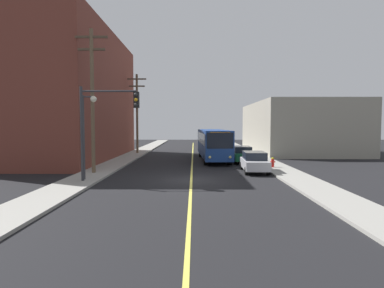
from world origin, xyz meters
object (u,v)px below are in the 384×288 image
(city_bus, at_px, (213,143))
(fire_hydrant, at_px, (273,162))
(traffic_signal_left_corner, at_px, (106,116))
(parked_car_silver, at_px, (254,162))
(utility_pole_mid, at_px, (137,110))
(utility_pole_near, at_px, (92,95))
(street_lamp_left, at_px, (87,125))
(parked_car_green, at_px, (242,154))

(city_bus, xyz_separation_m, fire_hydrant, (4.65, -6.95, -1.23))
(traffic_signal_left_corner, distance_m, fire_hydrant, 14.45)
(parked_car_silver, bearing_deg, utility_pole_mid, 127.21)
(city_bus, height_order, fire_hydrant, city_bus)
(utility_pole_near, relative_size, utility_pole_mid, 1.06)
(parked_car_silver, xyz_separation_m, fire_hydrant, (1.92, 1.90, -0.26))
(parked_car_silver, xyz_separation_m, street_lamp_left, (-11.76, -4.20, 2.90))
(street_lamp_left, bearing_deg, city_bus, 55.32)
(utility_pole_mid, distance_m, street_lamp_left, 20.14)
(parked_car_green, height_order, traffic_signal_left_corner, traffic_signal_left_corner)
(parked_car_green, distance_m, utility_pole_mid, 15.99)
(parked_car_silver, relative_size, street_lamp_left, 0.81)
(city_bus, relative_size, utility_pole_mid, 1.22)
(utility_pole_mid, distance_m, fire_hydrant, 20.37)
(utility_pole_near, bearing_deg, fire_hydrant, 12.38)
(traffic_signal_left_corner, relative_size, street_lamp_left, 1.09)
(city_bus, xyz_separation_m, utility_pole_near, (-9.57, -10.07, 4.16))
(city_bus, distance_m, traffic_signal_left_corner, 15.81)
(city_bus, distance_m, parked_car_silver, 9.31)
(traffic_signal_left_corner, xyz_separation_m, street_lamp_left, (-1.42, 0.59, -0.56))
(parked_car_green, bearing_deg, utility_pole_mid, 142.20)
(utility_pole_mid, xyz_separation_m, fire_hydrant, (13.96, -13.95, -5.07))
(parked_car_silver, xyz_separation_m, utility_pole_near, (-12.29, -1.22, 5.13))
(fire_hydrant, bearing_deg, traffic_signal_left_corner, -151.39)
(utility_pole_near, xyz_separation_m, traffic_signal_left_corner, (1.95, -3.57, -1.67))
(parked_car_silver, xyz_separation_m, parked_car_green, (0.01, 6.51, 0.00))
(street_lamp_left, bearing_deg, parked_car_green, 42.30)
(parked_car_silver, bearing_deg, parked_car_green, 89.90)
(city_bus, xyz_separation_m, parked_car_green, (2.74, -2.34, -0.98))
(parked_car_silver, bearing_deg, street_lamp_left, -160.34)
(utility_pole_mid, relative_size, fire_hydrant, 11.92)
(utility_pole_near, bearing_deg, parked_car_silver, 5.68)
(city_bus, distance_m, street_lamp_left, 15.98)
(parked_car_silver, relative_size, fire_hydrant, 5.31)
(utility_pole_mid, distance_m, traffic_signal_left_corner, 20.75)
(city_bus, relative_size, parked_car_green, 2.76)
(city_bus, bearing_deg, street_lamp_left, -124.68)
(city_bus, relative_size, street_lamp_left, 2.23)
(traffic_signal_left_corner, height_order, fire_hydrant, traffic_signal_left_corner)
(city_bus, height_order, street_lamp_left, street_lamp_left)
(utility_pole_mid, bearing_deg, parked_car_silver, -52.79)
(city_bus, bearing_deg, fire_hydrant, -56.21)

